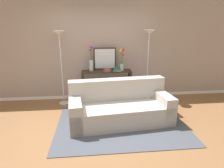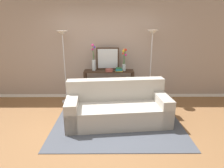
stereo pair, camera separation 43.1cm
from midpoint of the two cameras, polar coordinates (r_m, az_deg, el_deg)
The scene contains 13 objects.
ground_plane at distance 3.90m, azimuth -1.55°, elevation -14.24°, with size 16.00×16.00×0.02m, color brown.
back_wall at distance 5.41m, azimuth -1.22°, elevation 10.44°, with size 12.00×0.15×2.80m.
area_rug at distance 4.18m, azimuth 4.72°, elevation -11.75°, with size 2.65×1.95×0.01m.
couch at distance 4.19m, azimuth 4.55°, elevation -7.01°, with size 2.19×1.10×0.88m.
console_table at distance 5.21m, azimuth 1.46°, elevation 1.04°, with size 1.30×0.36×0.86m.
floor_lamp_left at distance 5.08m, azimuth -11.70°, elevation 10.49°, with size 0.28×0.28×1.87m.
floor_lamp_right at distance 5.14m, azimuth 13.96°, elevation 10.56°, with size 0.28×0.28×1.89m.
wall_mirror at distance 5.23m, azimuth 1.12°, elevation 7.42°, with size 0.60×0.02×0.58m.
vase_tall_flowers at distance 5.11m, azimuth -3.00°, elevation 6.58°, with size 0.10×0.12×0.70m.
vase_short_flowers at distance 5.10m, azimuth 6.04°, elevation 6.79°, with size 0.13×0.11×0.58m.
fruit_bowl at distance 5.03m, azimuth 1.63°, elevation 4.04°, with size 0.21×0.21×0.07m.
book_stack at distance 5.05m, azimuth 4.47°, elevation 4.14°, with size 0.20×0.16×0.10m.
book_row_under_console at distance 5.38m, azimuth -2.44°, elevation -4.40°, with size 0.35×0.18×0.12m.
Camera 2 is at (0.30, -3.35, 2.01)m, focal length 31.29 mm.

